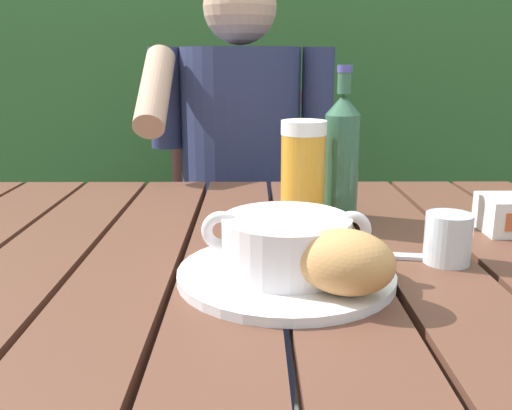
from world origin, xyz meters
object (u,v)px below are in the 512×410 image
(beer_glass, at_px, (303,174))
(table_knife, at_px, (386,255))
(soup_bowl, at_px, (286,242))
(person_eating, at_px, (241,163))
(beer_bottle, at_px, (342,155))
(serving_plate, at_px, (286,274))
(chair_near_diner, at_px, (244,232))
(bread_roll, at_px, (345,262))
(water_glass_small, at_px, (448,238))

(beer_glass, bearing_deg, table_knife, -56.99)
(soup_bowl, bearing_deg, person_eating, 95.15)
(beer_glass, distance_m, beer_bottle, 0.09)
(serving_plate, distance_m, soup_bowl, 0.04)
(serving_plate, bearing_deg, chair_near_diner, 93.97)
(serving_plate, height_order, soup_bowl, soup_bowl)
(person_eating, xyz_separation_m, beer_bottle, (0.18, -0.53, 0.11))
(serving_plate, relative_size, bread_roll, 2.00)
(serving_plate, relative_size, table_knife, 1.66)
(chair_near_diner, height_order, beer_glass, chair_near_diner)
(person_eating, relative_size, table_knife, 7.43)
(person_eating, height_order, serving_plate, person_eating)
(person_eating, relative_size, beer_glass, 7.08)
(chair_near_diner, bearing_deg, beer_glass, -81.88)
(beer_glass, relative_size, beer_bottle, 0.67)
(serving_plate, bearing_deg, water_glass_small, 14.23)
(bread_roll, distance_m, beer_bottle, 0.36)
(soup_bowl, height_order, bread_roll, soup_bowl)
(chair_near_diner, xyz_separation_m, water_glass_small, (0.29, -0.96, 0.29))
(person_eating, height_order, beer_glass, person_eating)
(beer_glass, relative_size, table_knife, 1.05)
(serving_plate, relative_size, beer_bottle, 1.06)
(soup_bowl, bearing_deg, serving_plate, 116.57)
(soup_bowl, relative_size, bread_roll, 1.54)
(chair_near_diner, bearing_deg, water_glass_small, -72.98)
(beer_glass, height_order, beer_bottle, beer_bottle)
(chair_near_diner, height_order, beer_bottle, beer_bottle)
(soup_bowl, bearing_deg, beer_bottle, 68.57)
(bread_roll, relative_size, beer_bottle, 0.53)
(chair_near_diner, xyz_separation_m, beer_glass, (0.11, -0.78, 0.35))
(bread_roll, height_order, table_knife, bread_roll)
(bread_roll, height_order, water_glass_small, bread_roll)
(chair_near_diner, xyz_separation_m, person_eating, (-0.00, -0.20, 0.26))
(water_glass_small, bearing_deg, person_eating, 111.39)
(soup_bowl, relative_size, table_knife, 1.28)
(table_knife, bearing_deg, person_eating, 106.51)
(water_glass_small, height_order, table_knife, water_glass_small)
(bread_roll, bearing_deg, chair_near_diner, 96.95)
(chair_near_diner, distance_m, soup_bowl, 1.06)
(bread_roll, relative_size, table_knife, 0.83)
(soup_bowl, xyz_separation_m, bread_roll, (0.06, -0.07, 0.00))
(beer_glass, bearing_deg, person_eating, 101.18)
(water_glass_small, bearing_deg, chair_near_diner, 107.02)
(chair_near_diner, distance_m, serving_plate, 1.05)
(serving_plate, height_order, beer_bottle, beer_bottle)
(serving_plate, height_order, bread_roll, bread_roll)
(serving_plate, height_order, table_knife, serving_plate)
(serving_plate, bearing_deg, table_knife, 27.41)
(chair_near_diner, relative_size, water_glass_small, 13.83)
(person_eating, bearing_deg, beer_bottle, -70.99)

